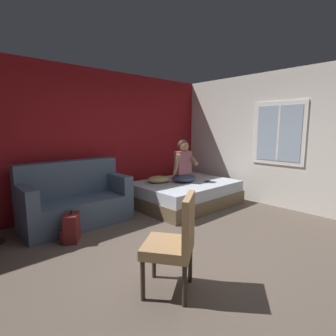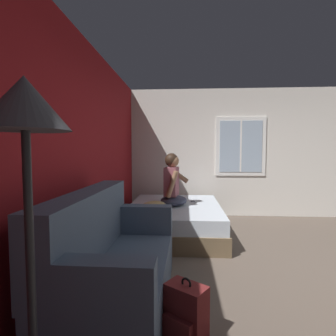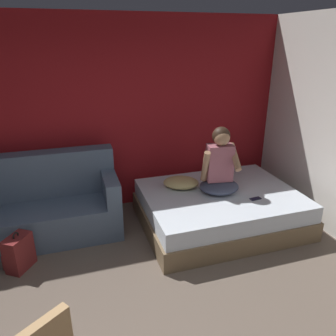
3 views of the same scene
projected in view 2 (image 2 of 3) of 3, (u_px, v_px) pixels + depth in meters
name	position (u px, v px, depth m)	size (l,w,h in m)	color
ground_plane	(333.00, 282.00, 2.78)	(40.00, 40.00, 0.00)	brown
wall_back_accent	(72.00, 155.00, 2.87)	(10.68, 0.16, 2.70)	maroon
wall_side_with_window	(258.00, 153.00, 5.60)	(0.19, 6.87, 2.70)	silver
bed	(175.00, 219.00, 4.45)	(2.06, 1.57, 0.48)	brown
couch	(113.00, 264.00, 2.32)	(1.71, 0.84, 1.04)	#47566B
person_seated	(173.00, 184.00, 4.39)	(0.58, 0.51, 0.88)	#383D51
backpack	(185.00, 313.00, 1.95)	(0.34, 0.35, 0.46)	maroon
throw_pillow	(154.00, 206.00, 4.00)	(0.48, 0.36, 0.14)	tan
cell_phone	(193.00, 201.00, 4.75)	(0.07, 0.14, 0.01)	black
floor_lamp	(26.00, 143.00, 1.07)	(0.36, 0.36, 1.70)	black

